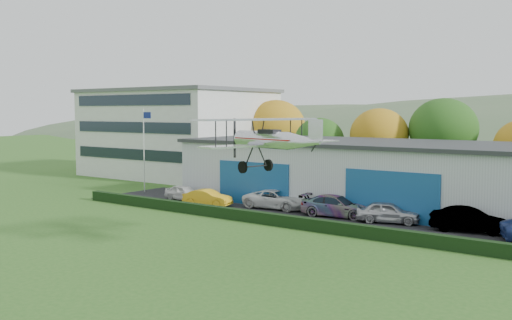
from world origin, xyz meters
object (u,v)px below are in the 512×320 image
Objects in this scene: car_3 at (337,206)px; biplane at (270,138)px; car_1 at (208,198)px; car_4 at (388,212)px; car_5 at (470,220)px; flagpole at (145,143)px; car_0 at (184,193)px; car_2 at (276,199)px; office_block at (178,132)px; hangar at (422,177)px.

car_3 is 0.68× the size of biplane.
car_1 is 0.93× the size of car_4.
flagpole is at bearing 79.01° from car_5.
car_2 is at bearing -78.04° from car_0.
flagpole is 1.51× the size of car_2.
office_block is at bearing 57.62° from car_3.
car_2 is at bearing -29.60° from office_block.
hangar is at bearing 99.48° from biplane.
car_3 reaches higher than car_2.
biplane is (-1.46, -12.24, 5.56)m from car_4.
car_1 is (18.26, -15.60, -4.50)m from office_block.
car_3 is (-3.95, -6.59, -1.83)m from hangar.
car_3 is 9.51m from car_5.
office_block reaches higher than car_1.
car_0 is (-18.30, -7.54, -1.94)m from hangar.
office_block is 41.05m from car_5.
office_block reaches higher than car_2.
hangar is at bearing -71.38° from car_1.
car_3 is (20.94, -0.61, -3.96)m from flagpole.
hangar is 7.90m from car_3.
office_block is 4.19× the size of car_5.
car_0 is 14.39m from car_3.
biplane reaches higher than car_0.
car_5 is (23.86, 1.18, 0.15)m from car_0.
car_2 is at bearing -146.25° from hangar.
car_0 is at bearing 62.27° from car_1.
car_0 is 18.42m from car_4.
car_4 is (33.09, -13.62, -4.42)m from office_block.
car_4 is (0.09, -6.60, -1.87)m from hangar.
car_2 is at bearing -1.33° from flagpole.
office_block is 32.38m from car_3.
biplane is at bearing -119.53° from car_0.
car_0 is (6.58, -1.56, -4.07)m from flagpole.
car_1 is 10.98m from car_3.
flagpole reaches higher than car_0.
car_5 is (9.51, 0.22, 0.03)m from car_3.
hangar is 33.84m from office_block.
car_4 is at bearing -93.98° from car_1.
car_5 is at bearing -48.87° from hangar.
car_3 is at bearing -82.02° from car_0.
flagpole is 26.84m from biplane.
car_0 is (14.70, -14.56, -4.50)m from office_block.
office_block is 2.62× the size of biplane.
flagpole is 1.97× the size of car_1.
biplane is (-6.93, -12.47, 5.49)m from car_5.
office_block is 40.87m from biplane.
flagpole is at bearing -166.49° from hangar.
office_block reaches higher than car_3.
car_0 is 0.73× the size of car_2.
car_3 is 4.03m from car_4.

